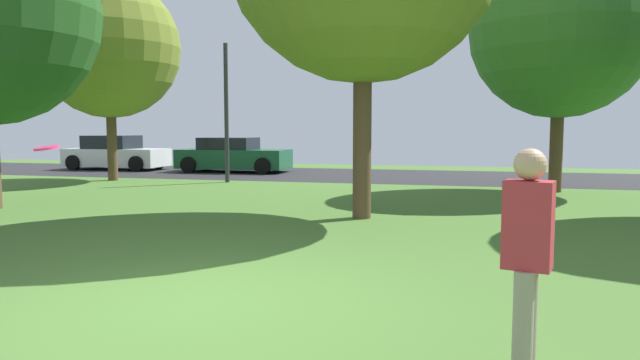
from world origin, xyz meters
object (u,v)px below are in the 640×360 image
object	(u,v)px
person_thrower	(527,255)
frisbee_disc	(47,148)
parked_car_white	(116,154)
maple_tree_far	(109,48)
street_lamp_post	(226,113)
birch_tree_lone	(561,29)
parked_car_green	(233,156)

from	to	relation	value
person_thrower	frisbee_disc	distance (m)	5.16
frisbee_disc	parked_car_white	distance (m)	19.07
maple_tree_far	parked_car_white	distance (m)	6.56
street_lamp_post	birch_tree_lone	bearing A→B (deg)	-2.25
maple_tree_far	parked_car_white	xyz separation A→B (m)	(-2.89, 4.50, -3.79)
frisbee_disc	parked_car_white	xyz separation A→B (m)	(-9.99, 16.22, -0.91)
maple_tree_far	frisbee_disc	size ratio (longest dim) A/B	18.36
person_thrower	parked_car_white	distance (m)	23.03
birch_tree_lone	street_lamp_post	bearing A→B (deg)	177.75
birch_tree_lone	street_lamp_post	size ratio (longest dim) A/B	1.54
frisbee_disc	street_lamp_post	bearing A→B (deg)	104.23
maple_tree_far	parked_car_green	world-z (taller)	maple_tree_far
maple_tree_far	person_thrower	distance (m)	18.09
person_thrower	parked_car_green	distance (m)	19.94
birch_tree_lone	street_lamp_post	world-z (taller)	birch_tree_lone
maple_tree_far	street_lamp_post	xyz separation A→B (m)	(4.05, 0.32, -2.20)
person_thrower	parked_car_white	world-z (taller)	person_thrower
frisbee_disc	parked_car_green	size ratio (longest dim) A/B	0.08
maple_tree_far	parked_car_green	bearing A→B (deg)	60.85
street_lamp_post	person_thrower	bearing A→B (deg)	-59.03
maple_tree_far	parked_car_green	xyz separation A→B (m)	(2.50, 4.48, -3.81)
person_thrower	street_lamp_post	distance (m)	15.61
person_thrower	street_lamp_post	size ratio (longest dim) A/B	0.37
frisbee_disc	parked_car_white	size ratio (longest dim) A/B	0.09
birch_tree_lone	frisbee_disc	distance (m)	13.87
person_thrower	maple_tree_far	bearing A→B (deg)	-32.50
birch_tree_lone	frisbee_disc	xyz separation A→B (m)	(-6.96, -11.64, -2.90)
birch_tree_lone	parked_car_green	xyz separation A→B (m)	(-11.56, 4.56, -3.83)
person_thrower	parked_car_white	bearing A→B (deg)	-34.83
frisbee_disc	birch_tree_lone	bearing A→B (deg)	59.12
maple_tree_far	frisbee_disc	bearing A→B (deg)	-58.78
street_lamp_post	frisbee_disc	bearing A→B (deg)	-75.77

